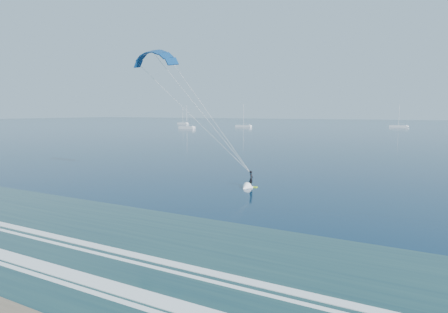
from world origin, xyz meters
name	(u,v)px	position (x,y,z in m)	size (l,w,h in m)	color
kitesurfer_rig	(199,109)	(-8.59, 31.99, 9.18)	(17.11, 4.84, 17.57)	#9FD819
sailboat_0	(187,127)	(-100.41, 161.27, 0.68)	(8.93, 2.40, 12.12)	silver
sailboat_1	(243,126)	(-83.63, 192.88, 0.69)	(9.44, 2.40, 12.87)	silver
sailboat_2	(398,126)	(-7.16, 232.71, 0.69)	(9.57, 2.40, 12.79)	silver
sailboat_7	(183,123)	(-142.82, 217.42, 0.69)	(7.82, 2.40, 11.57)	silver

